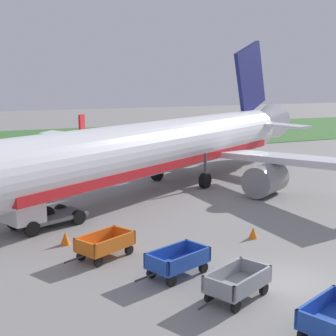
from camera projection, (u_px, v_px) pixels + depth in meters
The scene contains 10 objects.
ground_plane at pixel (290, 282), 18.94m from camera, with size 220.00×220.00×0.00m, color gray.
grass_strip at pixel (52, 140), 62.24m from camera, with size 220.00×28.00×0.06m, color #3D7033.
airplane at pixel (169, 146), 34.84m from camera, with size 34.32×28.55×11.34m.
baggage_cart_second_in_row at pixel (335, 318), 14.91m from camera, with size 3.58×2.21×1.07m.
baggage_cart_third_in_row at pixel (237, 283), 17.45m from camera, with size 3.54×2.31×1.07m.
baggage_cart_fourth_in_row at pixel (178, 261), 19.53m from camera, with size 3.58×2.19×1.07m.
baggage_cart_far_end at pixel (105, 245), 21.48m from camera, with size 3.51×2.37×1.07m.
service_truck_beside_carts at pixel (31, 210), 25.19m from camera, with size 4.77×3.40×2.10m.
traffic_cone_mid_apron at pixel (253, 233), 24.13m from camera, with size 0.44×0.44×0.58m, color orange.
traffic_cone_by_carts at pixel (65, 238), 23.20m from camera, with size 0.49×0.49×0.65m, color orange.
Camera 1 is at (-11.70, -14.24, 7.90)m, focal length 51.49 mm.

